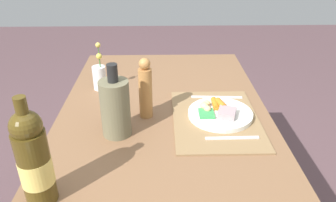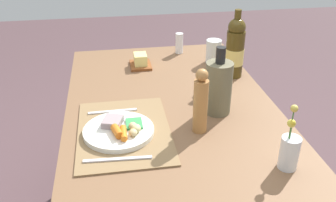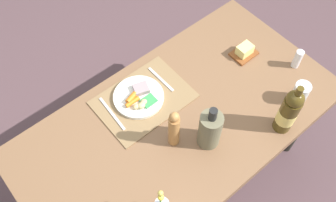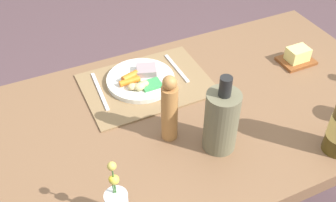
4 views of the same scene
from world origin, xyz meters
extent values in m
cube|color=brown|center=(0.00, 0.00, 0.68)|extent=(1.54, 0.82, 0.06)
cylinder|color=#2D2B24|center=(-0.68, -0.32, 0.33)|extent=(0.05, 0.05, 0.65)
cylinder|color=#2D2B24|center=(-0.68, 0.32, 0.33)|extent=(0.05, 0.05, 0.65)
cube|color=olive|center=(0.06, -0.20, 0.71)|extent=(0.45, 0.32, 0.01)
cylinder|color=silver|center=(0.08, -0.21, 0.72)|extent=(0.25, 0.25, 0.02)
cube|color=gray|center=(0.04, -0.23, 0.75)|extent=(0.09, 0.08, 0.02)
cylinder|color=orange|center=(0.11, -0.22, 0.75)|extent=(0.07, 0.04, 0.03)
cylinder|color=orange|center=(0.12, -0.20, 0.74)|extent=(0.07, 0.02, 0.02)
ellipsoid|color=tan|center=(0.08, -0.17, 0.74)|extent=(0.03, 0.03, 0.02)
ellipsoid|color=#CABF7C|center=(0.10, -0.16, 0.75)|extent=(0.04, 0.03, 0.03)
ellipsoid|color=tan|center=(0.12, -0.17, 0.74)|extent=(0.03, 0.03, 0.02)
cube|color=#38954D|center=(0.06, -0.16, 0.74)|extent=(0.07, 0.06, 0.01)
cube|color=silver|center=(-0.08, -0.23, 0.72)|extent=(0.02, 0.19, 0.00)
cube|color=silver|center=(0.23, -0.22, 0.72)|extent=(0.02, 0.21, 0.00)
cube|color=brown|center=(-0.52, -0.08, 0.72)|extent=(0.13, 0.10, 0.01)
cube|color=#EEE180|center=(-0.52, -0.08, 0.75)|extent=(0.08, 0.06, 0.05)
cylinder|color=#B0773E|center=(0.09, 0.07, 0.81)|extent=(0.05, 0.05, 0.19)
sphere|color=#B0773E|center=(0.09, 0.07, 0.92)|extent=(0.04, 0.04, 0.04)
cylinder|color=#4A3A13|center=(-0.34, 0.33, 0.82)|extent=(0.08, 0.08, 0.21)
sphere|color=#4A3A13|center=(-0.34, 0.33, 0.94)|extent=(0.08, 0.08, 0.08)
cylinder|color=#4A3A13|center=(-0.34, 0.33, 0.98)|extent=(0.03, 0.03, 0.07)
cylinder|color=#EBCD68|center=(-0.34, 0.33, 0.81)|extent=(0.08, 0.08, 0.07)
cylinder|color=silver|center=(0.34, 0.28, 0.76)|extent=(0.06, 0.06, 0.11)
cylinder|color=#3F7233|center=(0.33, 0.27, 0.79)|extent=(0.00, 0.00, 0.16)
sphere|color=gold|center=(0.33, 0.27, 0.86)|extent=(0.02, 0.02, 0.02)
cylinder|color=#3F7233|center=(0.34, 0.27, 0.81)|extent=(0.00, 0.00, 0.20)
sphere|color=gold|center=(0.34, 0.27, 0.91)|extent=(0.02, 0.02, 0.02)
cylinder|color=#3F7233|center=(0.34, 0.27, 0.79)|extent=(0.00, 0.00, 0.16)
sphere|color=gold|center=(0.34, 0.27, 0.87)|extent=(0.02, 0.02, 0.02)
cylinder|color=silver|center=(-0.51, 0.28, 0.77)|extent=(0.07, 0.07, 0.12)
cylinder|color=silver|center=(-0.51, 0.28, 0.74)|extent=(0.07, 0.07, 0.06)
cylinder|color=white|center=(-0.66, 0.14, 0.76)|extent=(0.04, 0.04, 0.11)
cylinder|color=#686248|center=(-0.03, 0.17, 0.81)|extent=(0.10, 0.10, 0.20)
cylinder|color=black|center=(-0.03, 0.17, 0.94)|extent=(0.04, 0.04, 0.06)
camera|label=1|loc=(-1.00, 0.01, 1.36)|focal=35.10mm
camera|label=2|loc=(1.17, -0.22, 1.43)|focal=39.89mm
camera|label=3|loc=(0.60, 0.63, 2.23)|focal=39.98mm
camera|label=4|loc=(0.47, 0.86, 1.63)|focal=43.06mm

